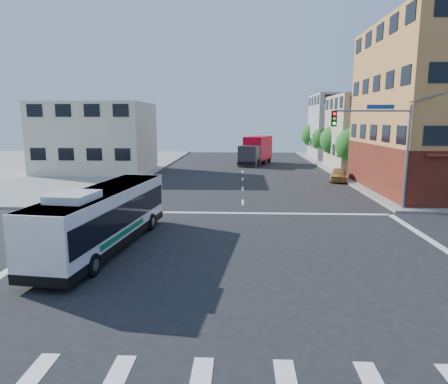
{
  "coord_description": "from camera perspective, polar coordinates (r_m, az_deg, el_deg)",
  "views": [
    {
      "loc": [
        -0.08,
        -16.0,
        5.99
      ],
      "look_at": [
        -0.98,
        3.99,
        2.39
      ],
      "focal_mm": 32.0,
      "sensor_mm": 36.0,
      "label": 1
    }
  ],
  "objects": [
    {
      "name": "parked_car",
      "position": [
        41.39,
        16.02,
        2.41
      ],
      "size": [
        2.52,
        4.21,
        1.34
      ],
      "primitive_type": "imported",
      "rotation": [
        0.0,
        0.0,
        -0.25
      ],
      "color": "#B68843",
      "rests_on": "ground"
    },
    {
      "name": "street_tree_d",
      "position": [
        69.01,
        12.72,
        8.19
      ],
      "size": [
        4.0,
        4.0,
        6.03
      ],
      "color": "#351F13",
      "rests_on": "ground"
    },
    {
      "name": "box_truck",
      "position": [
        55.23,
        4.57,
        5.85
      ],
      "size": [
        4.99,
        8.8,
        3.81
      ],
      "rotation": [
        0.0,
        0.0,
        -0.32
      ],
      "color": "#2A2A2F",
      "rests_on": "ground"
    },
    {
      "name": "signal_mast_ne",
      "position": [
        28.17,
        21.75,
        7.42
      ],
      "size": [
        7.91,
        1.13,
        8.07
      ],
      "color": "slate",
      "rests_on": "ground"
    },
    {
      "name": "street_tree_c",
      "position": [
        61.17,
        14.01,
        7.52
      ],
      "size": [
        3.4,
        3.4,
        5.29
      ],
      "color": "#351F13",
      "rests_on": "ground"
    },
    {
      "name": "street_tree_a",
      "position": [
        45.59,
        17.95,
        6.68
      ],
      "size": [
        3.6,
        3.6,
        5.53
      ],
      "color": "#351F13",
      "rests_on": "ground"
    },
    {
      "name": "transit_bus",
      "position": [
        19.6,
        -16.7,
        -3.39
      ],
      "size": [
        3.42,
        10.79,
        3.14
      ],
      "rotation": [
        0.0,
        0.0,
        -0.11
      ],
      "color": "black",
      "rests_on": "ground"
    },
    {
      "name": "street_tree_b",
      "position": [
        53.34,
        15.71,
        7.41
      ],
      "size": [
        3.8,
        3.8,
        5.79
      ],
      "color": "#351F13",
      "rests_on": "ground"
    },
    {
      "name": "building_east_near",
      "position": [
        52.83,
        21.64,
        7.87
      ],
      "size": [
        12.06,
        10.06,
        9.0
      ],
      "color": "tan",
      "rests_on": "ground"
    },
    {
      "name": "ground",
      "position": [
        17.09,
        2.73,
        -10.34
      ],
      "size": [
        120.0,
        120.0,
        0.0
      ],
      "primitive_type": "plane",
      "color": "black",
      "rests_on": "ground"
    },
    {
      "name": "building_east_far",
      "position": [
        66.22,
        17.74,
        8.86
      ],
      "size": [
        12.06,
        10.06,
        10.0
      ],
      "color": "#A09F9B",
      "rests_on": "ground"
    },
    {
      "name": "building_west",
      "position": [
        49.05,
        -17.77,
        7.39
      ],
      "size": [
        12.06,
        10.06,
        8.0
      ],
      "color": "beige",
      "rests_on": "ground"
    }
  ]
}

